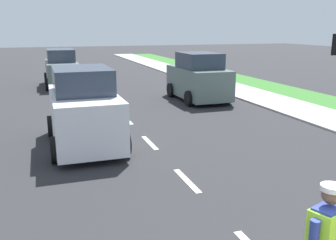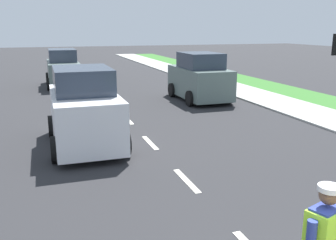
# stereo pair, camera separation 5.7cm
# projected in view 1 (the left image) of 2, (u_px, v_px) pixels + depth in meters

# --- Properties ---
(ground_plane) EXTENTS (96.00, 96.00, 0.00)m
(ground_plane) POSITION_uv_depth(u_px,v_px,m) (93.00, 85.00, 22.50)
(ground_plane) COLOR #28282B
(sidewalk_right) EXTENTS (2.40, 72.00, 0.14)m
(sidewalk_right) POSITION_uv_depth(u_px,v_px,m) (318.00, 116.00, 14.64)
(sidewalk_right) COLOR #9E9E99
(sidewalk_right) RESTS_ON ground
(lane_center_line) EXTENTS (0.14, 46.40, 0.01)m
(lane_center_line) POSITION_uv_depth(u_px,v_px,m) (84.00, 76.00, 26.36)
(lane_center_line) COLOR silver
(lane_center_line) RESTS_ON ground
(car_parked_far) EXTENTS (2.09, 3.87, 2.22)m
(car_parked_far) POSITION_uv_depth(u_px,v_px,m) (198.00, 78.00, 17.59)
(car_parked_far) COLOR slate
(car_parked_far) RESTS_ON ground
(car_oncoming_second) EXTENTS (1.94, 4.32, 2.13)m
(car_oncoming_second) POSITION_uv_depth(u_px,v_px,m) (62.00, 69.00, 21.81)
(car_oncoming_second) COLOR slate
(car_oncoming_second) RESTS_ON ground
(car_oncoming_lead) EXTENTS (2.02, 3.91, 2.25)m
(car_oncoming_lead) POSITION_uv_depth(u_px,v_px,m) (84.00, 110.00, 10.74)
(car_oncoming_lead) COLOR silver
(car_oncoming_lead) RESTS_ON ground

